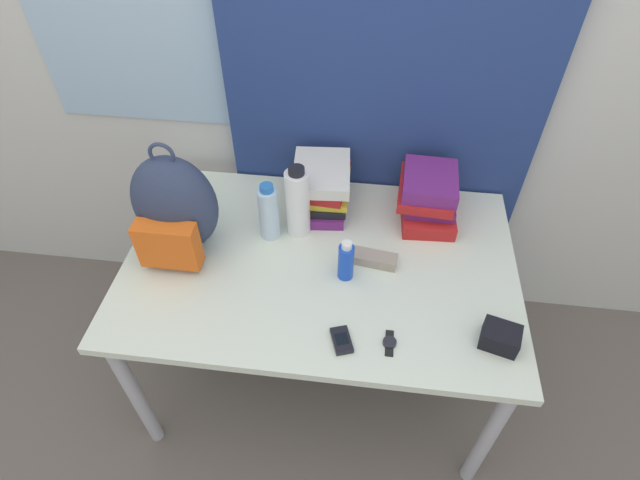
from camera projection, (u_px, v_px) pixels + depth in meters
ground_plane at (306, 469)px, 1.89m from camera, size 12.00×12.00×0.00m
wall_back at (338, 36)px, 1.65m from camera, size 6.00×0.06×2.50m
curtain_blue at (388, 46)px, 1.60m from camera, size 1.12×0.04×2.50m
desk at (320, 275)px, 1.74m from camera, size 1.32×0.86×0.70m
backpack at (174, 208)px, 1.61m from camera, size 0.28×0.24×0.42m
book_stack_left at (321, 186)px, 1.82m from camera, size 0.22×0.28×0.18m
book_stack_center at (428, 196)px, 1.79m from camera, size 0.22×0.28×0.18m
water_bottle at (269, 212)px, 1.70m from camera, size 0.07×0.07×0.22m
sports_bottle at (298, 202)px, 1.69m from camera, size 0.08×0.08×0.28m
sunscreen_bottle at (346, 261)px, 1.59m from camera, size 0.05×0.05×0.15m
cell_phone at (342, 340)px, 1.46m from camera, size 0.08×0.10×0.02m
sunglasses_case at (374, 259)px, 1.67m from camera, size 0.16×0.08×0.04m
camera_pouch at (500, 337)px, 1.44m from camera, size 0.12×0.11×0.06m
wristwatch at (390, 343)px, 1.45m from camera, size 0.04×0.09×0.01m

